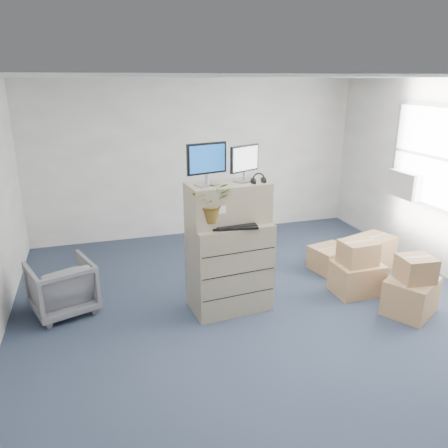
{
  "coord_description": "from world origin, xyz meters",
  "views": [
    {
      "loc": [
        -1.87,
        -4.17,
        2.79
      ],
      "look_at": [
        -0.45,
        0.4,
        1.19
      ],
      "focal_mm": 35.0,
      "sensor_mm": 36.0,
      "label": 1
    }
  ],
  "objects_px": {
    "monitor_right": "(245,161)",
    "potted_plant": "(211,207)",
    "keyboard": "(234,226)",
    "water_bottle": "(231,209)",
    "office_chair": "(62,285)",
    "filing_cabinet_lower": "(229,266)",
    "monitor_left": "(207,162)"
  },
  "relations": [
    {
      "from": "monitor_right",
      "to": "potted_plant",
      "type": "bearing_deg",
      "value": 176.99
    },
    {
      "from": "keyboard",
      "to": "water_bottle",
      "type": "relative_size",
      "value": 1.84
    },
    {
      "from": "monitor_right",
      "to": "potted_plant",
      "type": "relative_size",
      "value": 0.82
    },
    {
      "from": "water_bottle",
      "to": "potted_plant",
      "type": "xyz_separation_m",
      "value": [
        -0.31,
        -0.2,
        0.12
      ]
    },
    {
      "from": "monitor_right",
      "to": "office_chair",
      "type": "height_order",
      "value": "monitor_right"
    },
    {
      "from": "keyboard",
      "to": "water_bottle",
      "type": "distance_m",
      "value": 0.29
    },
    {
      "from": "filing_cabinet_lower",
      "to": "monitor_right",
      "type": "distance_m",
      "value": 1.31
    },
    {
      "from": "monitor_left",
      "to": "filing_cabinet_lower",
      "type": "bearing_deg",
      "value": -15.59
    },
    {
      "from": "water_bottle",
      "to": "office_chair",
      "type": "bearing_deg",
      "value": 168.48
    },
    {
      "from": "monitor_right",
      "to": "keyboard",
      "type": "relative_size",
      "value": 0.81
    },
    {
      "from": "filing_cabinet_lower",
      "to": "monitor_right",
      "type": "bearing_deg",
      "value": 14.97
    },
    {
      "from": "filing_cabinet_lower",
      "to": "office_chair",
      "type": "distance_m",
      "value": 2.09
    },
    {
      "from": "filing_cabinet_lower",
      "to": "office_chair",
      "type": "relative_size",
      "value": 1.54
    },
    {
      "from": "filing_cabinet_lower",
      "to": "water_bottle",
      "type": "relative_size",
      "value": 3.88
    },
    {
      "from": "water_bottle",
      "to": "monitor_right",
      "type": "bearing_deg",
      "value": -1.9
    },
    {
      "from": "keyboard",
      "to": "office_chair",
      "type": "height_order",
      "value": "keyboard"
    },
    {
      "from": "filing_cabinet_lower",
      "to": "potted_plant",
      "type": "xyz_separation_m",
      "value": [
        -0.27,
        -0.12,
        0.83
      ]
    },
    {
      "from": "monitor_right",
      "to": "office_chair",
      "type": "relative_size",
      "value": 0.59
    },
    {
      "from": "keyboard",
      "to": "filing_cabinet_lower",
      "type": "bearing_deg",
      "value": 101.02
    },
    {
      "from": "monitor_right",
      "to": "office_chair",
      "type": "xyz_separation_m",
      "value": [
        -2.23,
        0.43,
        -1.49
      ]
    },
    {
      "from": "monitor_left",
      "to": "office_chair",
      "type": "height_order",
      "value": "monitor_left"
    },
    {
      "from": "monitor_right",
      "to": "potted_plant",
      "type": "xyz_separation_m",
      "value": [
        -0.48,
        -0.2,
        -0.47
      ]
    },
    {
      "from": "filing_cabinet_lower",
      "to": "potted_plant",
      "type": "distance_m",
      "value": 0.88
    },
    {
      "from": "monitor_right",
      "to": "office_chair",
      "type": "bearing_deg",
      "value": 143.7
    },
    {
      "from": "monitor_left",
      "to": "keyboard",
      "type": "xyz_separation_m",
      "value": [
        0.28,
        -0.18,
        -0.75
      ]
    },
    {
      "from": "monitor_left",
      "to": "water_bottle",
      "type": "height_order",
      "value": "monitor_left"
    },
    {
      "from": "monitor_left",
      "to": "monitor_right",
      "type": "bearing_deg",
      "value": -5.76
    },
    {
      "from": "keyboard",
      "to": "monitor_left",
      "type": "bearing_deg",
      "value": 156.78
    },
    {
      "from": "monitor_right",
      "to": "potted_plant",
      "type": "distance_m",
      "value": 0.7
    },
    {
      "from": "keyboard",
      "to": "potted_plant",
      "type": "distance_m",
      "value": 0.37
    },
    {
      "from": "potted_plant",
      "to": "office_chair",
      "type": "height_order",
      "value": "potted_plant"
    },
    {
      "from": "monitor_right",
      "to": "filing_cabinet_lower",
      "type": "bearing_deg",
      "value": 174.51
    }
  ]
}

